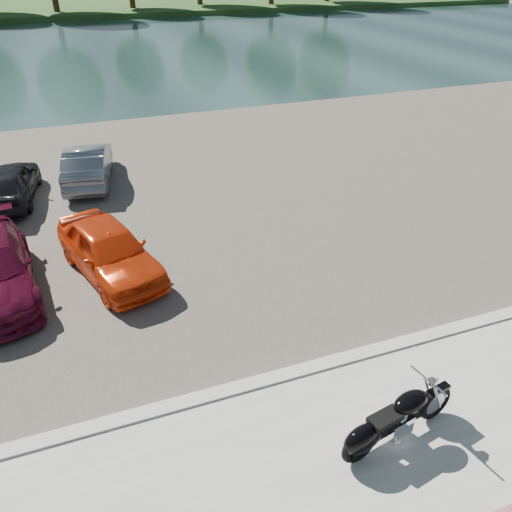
# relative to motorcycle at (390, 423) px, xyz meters

# --- Properties ---
(ground) EXTENTS (200.00, 200.00, 0.00)m
(ground) POSITION_rel_motorcycle_xyz_m (-0.26, -0.05, -0.56)
(ground) COLOR #595447
(ground) RESTS_ON ground
(promenade) EXTENTS (60.00, 6.00, 0.10)m
(promenade) POSITION_rel_motorcycle_xyz_m (-0.26, -1.05, -0.51)
(promenade) COLOR #9C9A92
(promenade) RESTS_ON ground
(kerb) EXTENTS (60.00, 0.30, 0.14)m
(kerb) POSITION_rel_motorcycle_xyz_m (-0.26, 1.95, -0.49)
(kerb) COLOR #9C9A92
(kerb) RESTS_ON ground
(parking_lot) EXTENTS (60.00, 18.00, 0.04)m
(parking_lot) POSITION_rel_motorcycle_xyz_m (-0.26, 10.95, -0.54)
(parking_lot) COLOR #474139
(parking_lot) RESTS_ON ground
(river) EXTENTS (120.00, 40.00, 0.00)m
(river) POSITION_rel_motorcycle_xyz_m (-0.26, 39.95, -0.56)
(river) COLOR #1B312F
(river) RESTS_ON ground
(far_bank) EXTENTS (120.00, 24.00, 0.60)m
(far_bank) POSITION_rel_motorcycle_xyz_m (-0.26, 71.95, -0.26)
(far_bank) COLOR #224418
(far_bank) RESTS_ON ground
(motorcycle) EXTENTS (2.31, 0.83, 1.05)m
(motorcycle) POSITION_rel_motorcycle_xyz_m (0.00, 0.00, 0.00)
(motorcycle) COLOR black
(motorcycle) RESTS_ON promenade
(car_4) EXTENTS (2.63, 4.13, 1.31)m
(car_4) POSITION_rel_motorcycle_xyz_m (-3.58, 6.74, 0.13)
(car_4) COLOR red
(car_4) RESTS_ON parking_lot
(car_8) EXTENTS (1.93, 3.86, 1.26)m
(car_8) POSITION_rel_motorcycle_xyz_m (-6.09, 12.11, 0.11)
(car_8) COLOR black
(car_8) RESTS_ON parking_lot
(car_9) EXTENTS (1.95, 4.02, 1.27)m
(car_9) POSITION_rel_motorcycle_xyz_m (-3.62, 12.86, 0.11)
(car_9) COLOR slate
(car_9) RESTS_ON parking_lot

